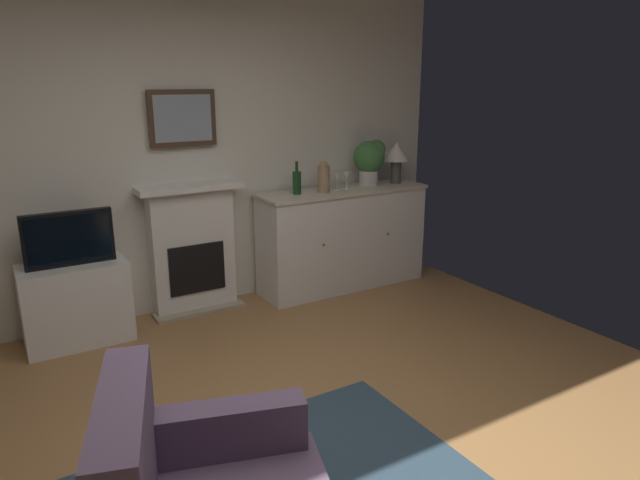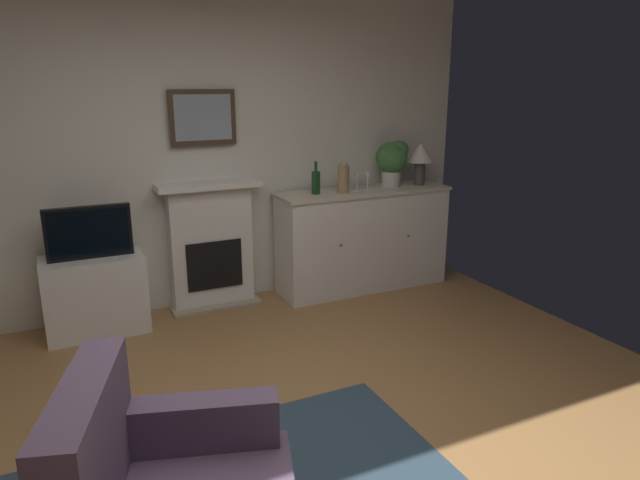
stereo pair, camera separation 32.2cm
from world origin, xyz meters
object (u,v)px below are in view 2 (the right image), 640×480
(fireplace_unit, at_px, (211,245))
(sideboard_cabinet, at_px, (363,239))
(table_lamp, at_px, (420,156))
(potted_plant_small, at_px, (393,159))
(wine_bottle, at_px, (316,182))
(vase_decorative, at_px, (343,177))
(tv_cabinet, at_px, (96,295))
(tv_set, at_px, (89,232))
(wine_glass_left, at_px, (357,177))
(framed_picture, at_px, (203,117))
(wine_glass_center, at_px, (368,177))

(fireplace_unit, height_order, sideboard_cabinet, fireplace_unit)
(table_lamp, relative_size, potted_plant_small, 0.93)
(fireplace_unit, distance_m, wine_bottle, 1.07)
(fireplace_unit, bearing_deg, table_lamp, -5.00)
(potted_plant_small, bearing_deg, fireplace_unit, 175.67)
(sideboard_cabinet, xyz_separation_m, vase_decorative, (-0.24, -0.05, 0.61))
(potted_plant_small, bearing_deg, wine_bottle, -177.38)
(sideboard_cabinet, xyz_separation_m, potted_plant_small, (0.33, 0.05, 0.73))
(fireplace_unit, bearing_deg, tv_cabinet, -170.55)
(sideboard_cabinet, relative_size, tv_set, 2.66)
(wine_bottle, relative_size, wine_glass_left, 1.76)
(tv_set, bearing_deg, tv_cabinet, 90.00)
(table_lamp, bearing_deg, framed_picture, 173.73)
(wine_bottle, bearing_deg, potted_plant_small, 2.62)
(tv_cabinet, bearing_deg, fireplace_unit, 9.45)
(framed_picture, relative_size, tv_set, 0.89)
(sideboard_cabinet, relative_size, table_lamp, 4.12)
(tv_cabinet, relative_size, potted_plant_small, 1.74)
(wine_glass_center, distance_m, vase_decorative, 0.27)
(wine_bottle, distance_m, vase_decorative, 0.25)
(wine_glass_left, relative_size, potted_plant_small, 0.38)
(framed_picture, relative_size, table_lamp, 1.38)
(framed_picture, xyz_separation_m, sideboard_cabinet, (1.41, -0.22, -1.15))
(table_lamp, bearing_deg, wine_bottle, 179.59)
(tv_set, height_order, potted_plant_small, potted_plant_small)
(fireplace_unit, distance_m, tv_cabinet, 1.02)
(fireplace_unit, bearing_deg, potted_plant_small, -4.33)
(wine_glass_center, xyz_separation_m, tv_set, (-2.41, 0.01, -0.25))
(fireplace_unit, height_order, tv_set, fireplace_unit)
(wine_glass_left, relative_size, vase_decorative, 0.59)
(sideboard_cabinet, distance_m, wine_glass_left, 0.60)
(framed_picture, height_order, tv_cabinet, framed_picture)
(tv_set, bearing_deg, wine_glass_left, -0.28)
(tv_cabinet, distance_m, tv_set, 0.51)
(tv_cabinet, relative_size, tv_set, 1.21)
(wine_glass_left, height_order, vase_decorative, vase_decorative)
(tv_set, bearing_deg, wine_bottle, 0.48)
(framed_picture, xyz_separation_m, tv_set, (-0.97, -0.23, -0.81))
(framed_picture, bearing_deg, wine_glass_center, -9.43)
(tv_set, bearing_deg, potted_plant_small, 1.13)
(wine_glass_center, xyz_separation_m, vase_decorative, (-0.27, -0.03, 0.02))
(potted_plant_small, bearing_deg, framed_picture, 174.19)
(wine_glass_center, distance_m, tv_cabinet, 2.53)
(fireplace_unit, xyz_separation_m, sideboard_cabinet, (1.41, -0.18, -0.07))
(fireplace_unit, xyz_separation_m, potted_plant_small, (1.74, -0.13, 0.66))
(sideboard_cabinet, bearing_deg, tv_set, -179.80)
(wine_glass_left, bearing_deg, potted_plant_small, 8.89)
(framed_picture, height_order, tv_set, framed_picture)
(potted_plant_small, bearing_deg, table_lamp, -9.13)
(sideboard_cabinet, relative_size, wine_glass_left, 9.99)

